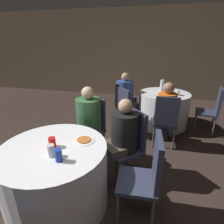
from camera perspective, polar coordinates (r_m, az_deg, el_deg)
name	(u,v)px	position (r m, az deg, el deg)	size (l,w,h in m)	color
ground_plane	(69,213)	(2.28, -13.71, -29.50)	(16.00, 16.00, 0.00)	#332621
wall_back	(132,55)	(6.15, 6.45, 18.14)	(16.00, 0.06, 2.80)	gray
table_near	(57,176)	(2.16, -17.56, -19.30)	(1.13, 1.13, 0.75)	silver
table_far	(163,109)	(4.08, 16.27, 0.93)	(1.08, 1.08, 0.75)	silver
chair_near_east	(148,173)	(1.86, 11.54, -18.84)	(0.43, 0.42, 0.96)	#2D3347
chair_near_northeast	(131,140)	(2.35, 6.14, -8.96)	(0.56, 0.56, 0.96)	#2D3347
chair_near_north	(92,124)	(2.77, -6.52, -4.01)	(0.43, 0.43, 0.96)	#2D3347
chair_far_west	(120,99)	(3.97, 2.78, 4.12)	(0.45, 0.44, 0.96)	#2D3347
chair_far_south	(166,118)	(3.12, 17.08, -1.82)	(0.40, 0.41, 0.96)	#2D3347
chair_far_southwest	(127,108)	(3.45, 4.95, 1.30)	(0.56, 0.56, 0.96)	#2D3347
chair_far_east	(213,107)	(4.01, 30.10, 1.34)	(0.48, 0.47, 0.96)	#2D3347
person_blue_shirt	(128,98)	(3.95, 5.11, 4.57)	(0.52, 0.39, 1.17)	#282828
person_green_jacket	(88,126)	(2.62, -7.99, -4.51)	(0.37, 0.52, 1.19)	black
person_black_shirt	(120,142)	(2.26, 2.62, -9.60)	(0.49, 0.48, 1.14)	#4C4238
person_orange_shirt	(165,113)	(3.28, 16.99, -0.43)	(0.32, 0.50, 1.16)	#33384C
pizza_plate_near	(84,140)	(1.98, -9.13, -9.04)	(0.23, 0.23, 0.02)	white
soda_can_silver	(51,151)	(1.78, -19.25, -11.81)	(0.07, 0.07, 0.12)	silver
soda_can_blue	(59,155)	(1.70, -17.06, -13.33)	(0.07, 0.07, 0.12)	#1E38A5
cup_near	(52,142)	(1.93, -18.95, -9.31)	(0.07, 0.07, 0.11)	red
bottle_far	(162,86)	(4.02, 16.04, 8.20)	(0.09, 0.09, 0.26)	silver
cup_far	(178,93)	(3.87, 20.64, 5.87)	(0.09, 0.09, 0.10)	silver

